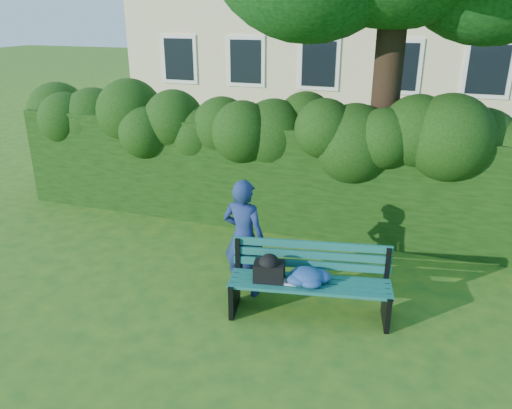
% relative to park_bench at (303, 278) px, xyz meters
% --- Properties ---
extents(ground, '(80.00, 80.00, 0.00)m').
position_rel_park_bench_xyz_m(ground, '(-0.97, 0.46, -0.50)').
color(ground, '#26591B').
rests_on(ground, ground).
extents(hedge, '(10.00, 1.00, 1.80)m').
position_rel_park_bench_xyz_m(hedge, '(-0.97, 2.66, 0.40)').
color(hedge, black).
rests_on(hedge, ground).
extents(park_bench, '(2.02, 0.91, 0.89)m').
position_rel_park_bench_xyz_m(park_bench, '(0.00, 0.00, 0.00)').
color(park_bench, '#0F4D4D').
rests_on(park_bench, ground).
extents(man_reading, '(0.62, 0.44, 1.59)m').
position_rel_park_bench_xyz_m(man_reading, '(-0.86, 0.25, 0.30)').
color(man_reading, navy).
rests_on(man_reading, ground).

